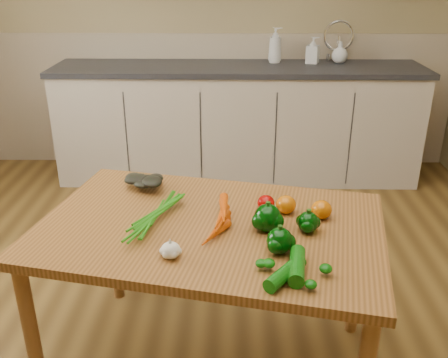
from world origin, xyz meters
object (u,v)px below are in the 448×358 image
leafy_greens (144,179)px  garlic_bulb (170,250)px  table (210,241)px  tomato_c (321,210)px  pepper_c (280,241)px  tomato_a (266,203)px  pepper_b (308,222)px  zucchini_a (297,266)px  soap_bottle_c (340,52)px  tomato_b (286,205)px  soap_bottle_a (275,45)px  carrot_bunch (199,217)px  zucchini_b (285,273)px  soap_bottle_b (313,50)px  pepper_a (268,218)px

leafy_greens → garlic_bulb: 0.58m
table → tomato_c: 0.45m
pepper_c → tomato_a: pepper_c is taller
tomato_a → tomato_c: 0.22m
table → pepper_b: 0.39m
zucchini_a → tomato_a: bearing=99.3°
pepper_c → tomato_c: (0.19, 0.25, -0.01)m
soap_bottle_c → tomato_b: soap_bottle_c is taller
soap_bottle_a → tomato_c: bearing=-173.4°
soap_bottle_a → pepper_b: (-0.05, -2.34, -0.29)m
carrot_bunch → table: bearing=23.1°
garlic_bulb → tomato_c: size_ratio=0.83×
leafy_greens → pepper_b: leafy_greens is taller
tomato_b → zucchini_b: bearing=-95.8°
tomato_a → zucchini_a: size_ratio=0.38×
soap_bottle_a → carrot_bunch: (-0.46, -2.29, -0.30)m
leafy_greens → tomato_b: size_ratio=2.32×
soap_bottle_c → tomato_a: 2.29m
garlic_bulb → soap_bottle_b: bearing=71.6°
soap_bottle_a → carrot_bunch: soap_bottle_a is taller
leafy_greens → zucchini_b: size_ratio=1.01×
pepper_c → zucchini_b: pepper_c is taller
leafy_greens → tomato_b: 0.64m
soap_bottle_c → tomato_b: (-0.62, -2.19, -0.24)m
garlic_bulb → tomato_b: bearing=38.4°
garlic_bulb → pepper_b: size_ratio=0.85×
soap_bottle_a → tomato_a: 2.19m
soap_bottle_a → soap_bottle_b: bearing=-87.9°
soap_bottle_a → soap_bottle_b: size_ratio=1.33×
garlic_bulb → zucchini_a: bearing=-11.5°
leafy_greens → zucchini_b: leafy_greens is taller
pepper_b → table: bearing=171.7°
soap_bottle_b → pepper_c: size_ratio=2.19×
garlic_bulb → zucchini_b: garlic_bulb is taller
garlic_bulb → tomato_a: tomato_a is taller
table → tomato_c: tomato_c is taller
soap_bottle_c → tomato_c: (-0.49, -2.23, -0.24)m
leafy_greens → pepper_b: 0.77m
soap_bottle_b → zucchini_b: soap_bottle_b is taller
soap_bottle_a → pepper_a: bearing=-178.8°
carrot_bunch → tomato_b: (0.34, 0.10, 0.00)m
soap_bottle_b → carrot_bunch: bearing=-177.0°
leafy_greens → soap_bottle_c: bearing=58.1°
soap_bottle_a → tomato_a: soap_bottle_a is taller
soap_bottle_c → pepper_c: soap_bottle_c is taller
table → garlic_bulb: 0.29m
soap_bottle_c → pepper_a: 2.45m
table → garlic_bulb: size_ratio=21.56×
garlic_bulb → tomato_a: (0.35, 0.36, 0.00)m
tomato_b → tomato_c: (0.14, -0.04, 0.00)m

